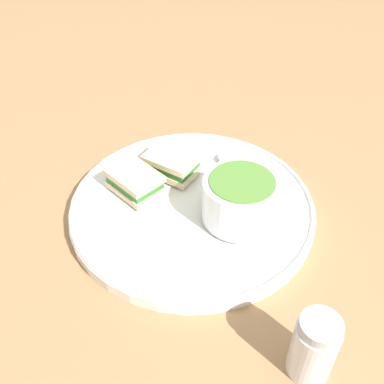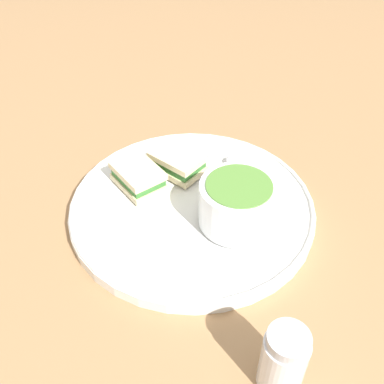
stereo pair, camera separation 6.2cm
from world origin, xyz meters
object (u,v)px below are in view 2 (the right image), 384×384
Objects in this scene: soup_bowl at (238,203)px; spoon at (237,165)px; sandwich_half_far at (138,177)px; sandwich_half_near at (178,162)px; salt_shaker at (283,361)px.

soup_bowl reaches higher than spoon.
sandwich_half_near is at bearing 18.28° from sandwich_half_far.
sandwich_half_near is 1.11× the size of salt_shaker.
sandwich_half_far is 1.09× the size of salt_shaker.
sandwich_half_near and sandwich_half_far have the same top height.
sandwich_half_far is at bearing 81.34° from spoon.
salt_shaker is (-0.02, -0.21, -0.01)m from soup_bowl.
salt_shaker is at bearing -72.47° from sandwich_half_far.
sandwich_half_near is at bearing 70.35° from spoon.
sandwich_half_far is (-0.15, -0.01, 0.01)m from spoon.
salt_shaker reaches higher than sandwich_half_near.
sandwich_half_far reaches higher than spoon.
sandwich_half_near is 1.02× the size of sandwich_half_far.
soup_bowl is at bearing 150.83° from spoon.
sandwich_half_far is at bearing 138.91° from soup_bowl.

